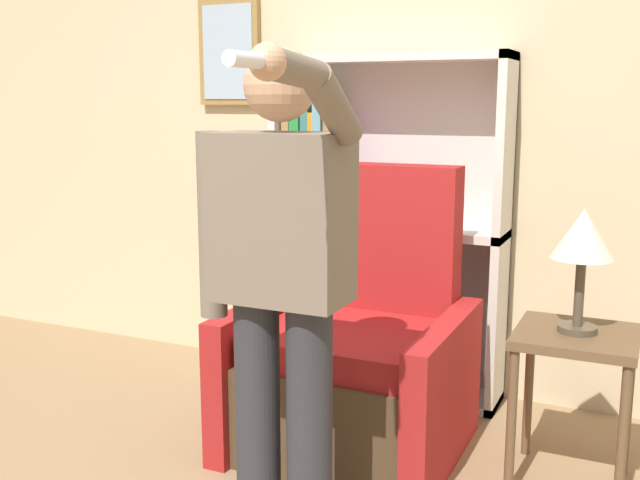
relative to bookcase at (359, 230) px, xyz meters
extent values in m
cube|color=beige|center=(0.16, 0.16, 0.59)|extent=(8.00, 0.06, 2.80)
cube|color=olive|center=(-0.80, 0.11, 0.90)|extent=(0.36, 0.04, 0.55)
cube|color=#9EB2C6|center=(-0.80, 0.09, 0.90)|extent=(0.30, 0.01, 0.49)
cube|color=silver|center=(-0.41, -0.02, 0.02)|extent=(0.04, 0.28, 1.67)
cube|color=silver|center=(0.71, -0.02, 0.02)|extent=(0.04, 0.28, 1.67)
cube|color=silver|center=(0.15, 0.12, 0.02)|extent=(1.16, 0.01, 1.67)
cube|color=silver|center=(0.15, -0.02, -0.79)|extent=(1.16, 0.28, 0.04)
cube|color=silver|center=(0.15, -0.02, 0.02)|extent=(1.16, 0.28, 0.04)
cube|color=silver|center=(0.15, -0.02, 0.84)|extent=(1.16, 0.28, 0.04)
cube|color=#238438|center=(-0.36, -0.02, -0.40)|extent=(0.05, 0.20, 0.75)
cube|color=#1E47B2|center=(-0.31, -0.02, -0.52)|extent=(0.04, 0.20, 0.49)
cube|color=#1E47B2|center=(-0.27, -0.02, -0.51)|extent=(0.03, 0.20, 0.52)
cube|color=black|center=(-0.24, -0.02, -0.44)|extent=(0.03, 0.18, 0.67)
cube|color=black|center=(-0.19, -0.02, -0.45)|extent=(0.04, 0.20, 0.64)
cube|color=gold|center=(-0.14, -0.02, -0.46)|extent=(0.04, 0.17, 0.62)
cube|color=#5B99A8|center=(-0.09, -0.02, -0.44)|extent=(0.04, 0.19, 0.65)
cube|color=#9E7A47|center=(-0.36, -0.02, 0.41)|extent=(0.04, 0.18, 0.73)
cube|color=#238438|center=(-0.31, -0.02, 0.32)|extent=(0.05, 0.20, 0.56)
cube|color=#337070|center=(-0.26, -0.02, 0.34)|extent=(0.04, 0.18, 0.59)
cube|color=orange|center=(-0.21, -0.02, 0.31)|extent=(0.03, 0.22, 0.54)
cube|color=#5B99A8|center=(-0.18, -0.02, 0.37)|extent=(0.04, 0.23, 0.66)
cube|color=#9E7A47|center=(-0.13, -0.02, 0.36)|extent=(0.03, 0.20, 0.63)
cube|color=purple|center=(-0.09, -0.02, 0.31)|extent=(0.04, 0.23, 0.54)
cube|color=#4C3823|center=(0.24, -0.70, -0.60)|extent=(0.72, 0.76, 0.42)
cube|color=#A31E1E|center=(0.24, -0.74, -0.33)|extent=(0.68, 0.64, 0.12)
cube|color=#A31E1E|center=(0.24, -0.36, -0.12)|extent=(0.72, 0.16, 0.97)
cube|color=#A31E1E|center=(-0.17, -0.70, -0.51)|extent=(0.10, 0.84, 0.60)
cube|color=#A31E1E|center=(0.65, -0.70, -0.51)|extent=(0.10, 0.84, 0.60)
cylinder|color=#2D2D33|center=(0.20, -1.40, -0.40)|extent=(0.15, 0.15, 0.83)
cylinder|color=#2D2D33|center=(0.39, -1.40, -0.40)|extent=(0.15, 0.15, 0.83)
cube|color=#756656|center=(0.29, -1.40, 0.28)|extent=(0.42, 0.24, 0.53)
sphere|color=tan|center=(0.29, -1.40, 0.69)|extent=(0.22, 0.22, 0.22)
cylinder|color=#756656|center=(0.04, -1.40, 0.24)|extent=(0.09, 0.09, 0.61)
cylinder|color=#756656|center=(0.52, -1.51, 0.63)|extent=(0.09, 0.28, 0.23)
cylinder|color=#756656|center=(0.52, -1.76, 0.72)|extent=(0.08, 0.27, 0.10)
sphere|color=tan|center=(0.52, -1.89, 0.73)|extent=(0.09, 0.09, 0.09)
cylinder|color=white|center=(0.52, -1.98, 0.73)|extent=(0.04, 0.15, 0.04)
cube|color=brown|center=(1.12, -0.63, -0.22)|extent=(0.43, 0.43, 0.04)
cylinder|color=brown|center=(0.93, -0.82, -0.52)|extent=(0.04, 0.04, 0.57)
cylinder|color=brown|center=(1.31, -0.82, -0.52)|extent=(0.04, 0.04, 0.57)
cylinder|color=brown|center=(0.93, -0.44, -0.52)|extent=(0.04, 0.04, 0.57)
cylinder|color=brown|center=(1.31, -0.44, -0.52)|extent=(0.04, 0.04, 0.57)
cylinder|color=#4C4233|center=(1.12, -0.63, -0.19)|extent=(0.14, 0.14, 0.02)
cylinder|color=#4C4233|center=(1.12, -0.63, -0.05)|extent=(0.04, 0.04, 0.25)
cone|color=beige|center=(1.12, -0.63, 0.17)|extent=(0.23, 0.23, 0.18)
camera|label=1|loc=(1.37, -3.44, 0.64)|focal=42.00mm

